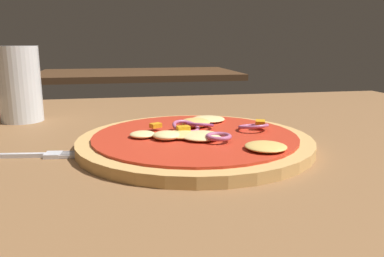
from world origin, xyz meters
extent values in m
cube|color=brown|center=(0.00, 0.00, 0.01)|extent=(1.23, 0.87, 0.03)
cylinder|color=tan|center=(0.02, -0.04, 0.03)|extent=(0.30, 0.30, 0.01)
cylinder|color=red|center=(0.02, -0.04, 0.04)|extent=(0.26, 0.26, 0.00)
ellipsoid|color=#F4DB8E|center=(0.02, -0.06, 0.05)|extent=(0.05, 0.05, 0.01)
ellipsoid|color=#F4DB8E|center=(-0.02, -0.06, 0.05)|extent=(0.03, 0.03, 0.01)
ellipsoid|color=#EFCC72|center=(0.00, -0.05, 0.05)|extent=(0.04, 0.04, 0.01)
ellipsoid|color=#F4DB8E|center=(0.06, 0.04, 0.05)|extent=(0.05, 0.05, 0.01)
ellipsoid|color=#E5BC60|center=(0.08, -0.12, 0.05)|extent=(0.05, 0.05, 0.01)
ellipsoid|color=#E5BC60|center=(0.03, 0.01, 0.05)|extent=(0.04, 0.04, 0.01)
ellipsoid|color=#F4DB8E|center=(-0.05, -0.04, 0.05)|extent=(0.03, 0.03, 0.01)
torus|color=#B25984|center=(0.01, -0.02, 0.05)|extent=(0.05, 0.05, 0.01)
torus|color=#93386B|center=(0.03, -0.01, 0.05)|extent=(0.05, 0.05, 0.01)
torus|color=#B25984|center=(0.10, -0.03, 0.05)|extent=(0.05, 0.05, 0.01)
torus|color=#B25984|center=(0.04, -0.08, 0.05)|extent=(0.04, 0.04, 0.01)
cube|color=orange|center=(0.01, -0.04, 0.05)|extent=(0.02, 0.01, 0.01)
cube|color=orange|center=(-0.03, -0.01, 0.05)|extent=(0.02, 0.02, 0.01)
cube|color=orange|center=(0.11, -0.03, 0.05)|extent=(0.02, 0.02, 0.01)
cube|color=silver|center=(-0.15, -0.05, 0.03)|extent=(0.02, 0.02, 0.00)
cube|color=silver|center=(-0.13, -0.06, 0.03)|extent=(0.03, 0.01, 0.00)
cube|color=silver|center=(-0.13, -0.06, 0.03)|extent=(0.03, 0.01, 0.00)
cube|color=silver|center=(-0.13, -0.05, 0.03)|extent=(0.03, 0.01, 0.00)
cube|color=silver|center=(-0.13, -0.05, 0.03)|extent=(0.03, 0.01, 0.00)
cylinder|color=silver|center=(-0.23, 0.18, 0.09)|extent=(0.07, 0.07, 0.13)
cylinder|color=gold|center=(-0.23, 0.18, 0.07)|extent=(0.06, 0.06, 0.08)
cylinder|color=white|center=(-0.23, 0.18, 0.11)|extent=(0.06, 0.06, 0.01)
cube|color=#4C301C|center=(0.03, 1.25, 0.01)|extent=(0.87, 0.49, 0.03)
camera|label=1|loc=(-0.08, -0.51, 0.16)|focal=36.01mm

